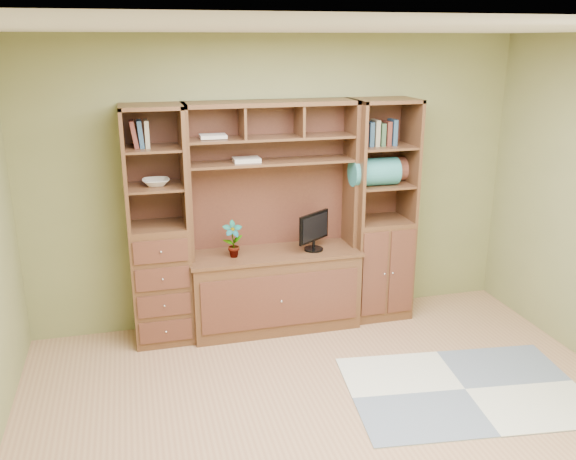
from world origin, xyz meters
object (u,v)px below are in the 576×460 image
object	(u,v)px
left_tower	(158,228)
right_tower	(381,211)
monitor	(314,225)
center_hutch	(274,220)

from	to	relation	value
left_tower	right_tower	size ratio (longest dim) A/B	1.00
monitor	right_tower	bearing A→B (deg)	-29.38
center_hutch	monitor	world-z (taller)	center_hutch
right_tower	left_tower	bearing A→B (deg)	180.00
monitor	left_tower	bearing A→B (deg)	141.06
center_hutch	monitor	xyz separation A→B (m)	(0.36, -0.03, -0.06)
right_tower	monitor	distance (m)	0.68
right_tower	monitor	size ratio (longest dim) A/B	4.28
center_hutch	left_tower	xyz separation A→B (m)	(-1.00, 0.04, 0.00)
left_tower	monitor	size ratio (longest dim) A/B	4.28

